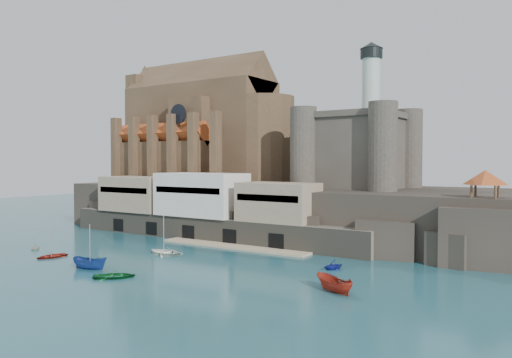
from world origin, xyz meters
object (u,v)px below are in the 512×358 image
at_px(castle_keep, 358,147).
at_px(boat_0, 51,257).
at_px(pavilion, 485,179).
at_px(church, 205,134).
at_px(boat_2, 90,269).

distance_m(castle_keep, boat_0, 60.06).
xyz_separation_m(pavilion, boat_0, (-58.76, -31.76, -12.73)).
distance_m(church, boat_0, 53.02).
relative_size(church, pavilion, 7.34).
relative_size(pavilion, boat_2, 1.13).
height_order(castle_keep, pavilion, castle_keep).
bearing_deg(pavilion, boat_0, -151.61).
height_order(castle_keep, boat_2, castle_keep).
relative_size(castle_keep, boat_2, 5.16).
bearing_deg(boat_2, pavilion, -66.03).
xyz_separation_m(pavilion, boat_2, (-46.40, -33.94, -12.73)).
bearing_deg(church, boat_2, -68.39).
distance_m(church, boat_2, 57.95).
distance_m(church, pavilion, 68.65).
xyz_separation_m(castle_keep, boat_2, (-20.48, -49.01, -18.31)).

